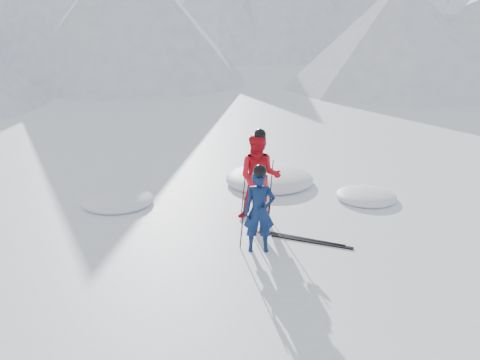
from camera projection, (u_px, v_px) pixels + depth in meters
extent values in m
plane|color=white|center=(308.00, 233.00, 10.77)|extent=(160.00, 160.00, 0.00)
cone|color=#B2BCD1|center=(219.00, 3.00, 50.51)|extent=(19.63, 19.63, 10.85)
cone|color=silver|center=(458.00, 5.00, 56.99)|extent=(24.45, 24.45, 10.76)
cone|color=#B2BCD1|center=(399.00, 34.00, 30.52)|extent=(14.00, 14.00, 6.50)
cone|color=#B2BCD1|center=(129.00, 12.00, 32.96)|extent=(16.00, 16.00, 9.00)
imported|color=#0C204C|center=(259.00, 211.00, 9.72)|extent=(0.66, 0.49, 1.64)
imported|color=red|center=(259.00, 177.00, 11.19)|extent=(1.13, 0.99, 1.97)
cylinder|color=black|center=(242.00, 223.00, 9.89)|extent=(0.11, 0.08, 1.09)
cylinder|color=black|center=(269.00, 219.00, 10.08)|extent=(0.11, 0.07, 1.09)
cylinder|color=black|center=(244.00, 189.00, 11.47)|extent=(0.13, 0.10, 1.31)
cylinder|color=black|center=(271.00, 188.00, 11.49)|extent=(0.13, 0.09, 1.31)
cube|color=black|center=(254.00, 219.00, 11.47)|extent=(0.51, 1.67, 0.03)
cube|color=black|center=(264.00, 218.00, 11.51)|extent=(0.63, 1.64, 0.03)
cube|color=black|center=(304.00, 239.00, 10.43)|extent=(1.45, 1.04, 0.03)
cube|color=black|center=(311.00, 242.00, 10.31)|extent=(1.48, 1.00, 0.03)
ellipsoid|color=white|center=(118.00, 203.00, 12.45)|extent=(1.75, 1.75, 0.38)
ellipsoid|color=white|center=(366.00, 199.00, 12.73)|extent=(1.51, 1.51, 0.33)
ellipsoid|color=white|center=(269.00, 183.00, 13.96)|extent=(2.41, 2.41, 0.53)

